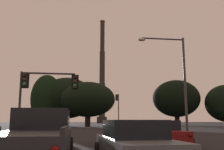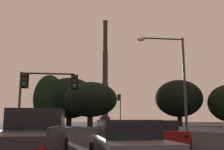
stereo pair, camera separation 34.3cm
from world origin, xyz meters
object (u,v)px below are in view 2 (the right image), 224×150
Objects in this scene: sedan_center_lane_second at (128,145)px; street_lamp at (176,74)px; smokestack at (105,82)px; pickup_truck_left_lane_second at (28,141)px; suv_left_lane_front at (46,130)px; traffic_light_far_right at (120,106)px; traffic_light_overhead_left at (40,88)px; sedan_right_lane_front at (160,134)px.

sedan_center_lane_second is 0.59× the size of street_lamp.
pickup_truck_left_lane_second is at bearing -96.56° from smokestack.
suv_left_lane_front is 0.61× the size of street_lamp.
suv_left_lane_front is 11.45m from street_lamp.
traffic_light_far_right reaches higher than traffic_light_overhead_left.
suv_left_lane_front is 0.08× the size of smokestack.
sedan_center_lane_second is 7.42m from suv_left_lane_front.
pickup_truck_left_lane_second is 6.34m from suv_left_lane_front.
suv_left_lane_front is at bearing -151.87° from street_lamp.
traffic_light_far_right is (3.30, 36.08, 3.65)m from sedan_right_lane_front.
sedan_right_lane_front is 10.41m from traffic_light_overhead_left.
street_lamp is at bearing -90.53° from traffic_light_far_right.
pickup_truck_left_lane_second is at bearing -130.99° from sedan_right_lane_front.
street_lamp reaches higher than sedan_right_lane_front.
sedan_center_lane_second is 14.16m from traffic_light_overhead_left.
street_lamp reaches higher than suv_left_lane_front.
sedan_right_lane_front is at bearing -95.22° from traffic_light_far_right.
sedan_center_lane_second is at bearing -117.74° from street_lamp.
sedan_right_lane_front is at bearing -0.32° from suv_left_lane_front.
smokestack is (16.13, 131.50, 22.44)m from suv_left_lane_front.
sedan_right_lane_front is 0.59× the size of street_lamp.
street_lamp is at bearing -93.04° from smokestack.
suv_left_lane_front is 0.75× the size of traffic_light_far_right.
pickup_truck_left_lane_second is at bearing -89.04° from suv_left_lane_front.
suv_left_lane_front reaches higher than pickup_truck_left_lane_second.
smokestack reaches higher than traffic_light_overhead_left.
pickup_truck_left_lane_second is at bearing -128.80° from street_lamp.
street_lamp reaches higher than traffic_light_overhead_left.
traffic_light_overhead_left is 127.85m from smokestack.
sedan_center_lane_second is at bearing -5.87° from pickup_truck_left_lane_second.
pickup_truck_left_lane_second is 1.06× the size of traffic_light_overhead_left.
sedan_center_lane_second is 140.60m from smokestack.
street_lamp is (9.14, 11.36, 4.28)m from pickup_truck_left_lane_second.
smokestack is (6.44, 95.29, 19.02)m from traffic_light_far_right.
suv_left_lane_front is 0.95× the size of traffic_light_overhead_left.
traffic_light_far_right is 31.84m from traffic_light_overhead_left.
sedan_center_lane_second is at bearing -112.32° from sedan_right_lane_front.
traffic_light_overhead_left reaches higher than sedan_center_lane_second.
sedan_center_lane_second is at bearing -98.54° from traffic_light_far_right.
sedan_center_lane_second is 3.01m from pickup_truck_left_lane_second.
sedan_center_lane_second and sedan_right_lane_front have the same top height.
suv_left_lane_front is 37.63m from traffic_light_far_right.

